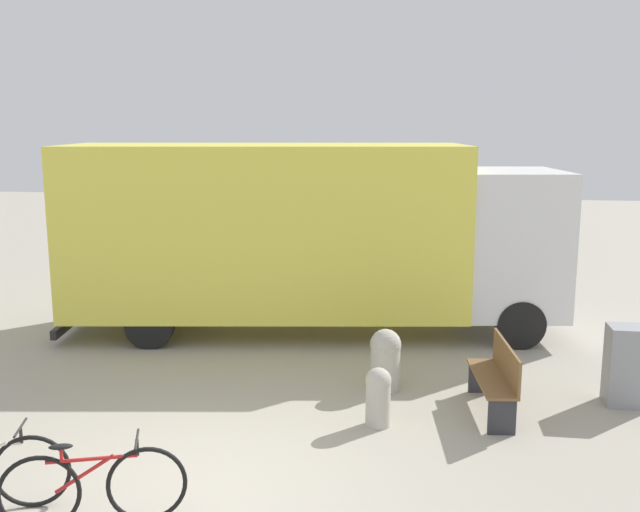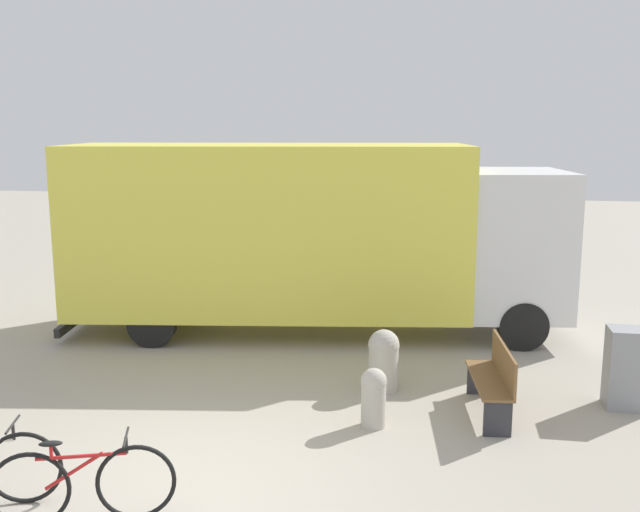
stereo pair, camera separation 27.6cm
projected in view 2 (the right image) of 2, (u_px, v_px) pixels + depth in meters
ground_plane at (184, 491)px, 7.41m from camera, size 60.00×60.00×0.00m
delivery_truck at (310, 232)px, 12.76m from camera, size 9.04×3.38×3.40m
park_bench at (495, 377)px, 9.29m from camera, size 0.56×1.52×0.94m
bicycle_middle at (83, 484)px, 6.75m from camera, size 1.66×0.64×0.86m
bollard_near_bench at (374, 395)px, 8.93m from camera, size 0.33×0.33×0.76m
bollard_far_bench at (384, 358)px, 10.13m from camera, size 0.44×0.44×0.89m
utility_box at (628, 368)px, 9.50m from camera, size 0.55×0.44×1.09m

